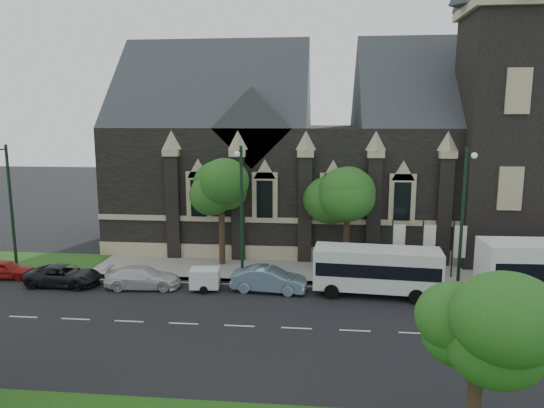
# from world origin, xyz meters

# --- Properties ---
(ground) EXTENTS (160.00, 160.00, 0.00)m
(ground) POSITION_xyz_m (0.00, 0.00, 0.00)
(ground) COLOR black
(ground) RESTS_ON ground
(sidewalk) EXTENTS (80.00, 5.00, 0.15)m
(sidewalk) POSITION_xyz_m (0.00, 9.50, 0.07)
(sidewalk) COLOR gray
(sidewalk) RESTS_ON ground
(museum) EXTENTS (40.00, 17.70, 29.90)m
(museum) POSITION_xyz_m (5.12, 18.78, 8.17)
(museum) COLOR black
(museum) RESTS_ON ground
(tree_park_east) EXTENTS (3.40, 3.40, 6.28)m
(tree_park_east) POSITION_xyz_m (6.18, -9.32, 4.62)
(tree_park_east) COLOR black
(tree_park_east) RESTS_ON ground
(tree_walk_right) EXTENTS (4.08, 4.08, 7.80)m
(tree_walk_right) POSITION_xyz_m (3.21, 10.71, 5.82)
(tree_walk_right) COLOR black
(tree_walk_right) RESTS_ON ground
(tree_walk_left) EXTENTS (3.91, 3.91, 7.64)m
(tree_walk_left) POSITION_xyz_m (-5.80, 10.70, 5.73)
(tree_walk_left) COLOR black
(tree_walk_left) RESTS_ON ground
(street_lamp_near) EXTENTS (0.36, 1.88, 9.00)m
(street_lamp_near) POSITION_xyz_m (10.00, 7.09, 5.11)
(street_lamp_near) COLOR black
(street_lamp_near) RESTS_ON ground
(street_lamp_mid) EXTENTS (0.36, 1.88, 9.00)m
(street_lamp_mid) POSITION_xyz_m (-4.00, 7.09, 5.11)
(street_lamp_mid) COLOR black
(street_lamp_mid) RESTS_ON ground
(street_lamp_far) EXTENTS (0.36, 1.88, 9.00)m
(street_lamp_far) POSITION_xyz_m (-20.00, 7.09, 5.11)
(street_lamp_far) COLOR black
(street_lamp_far) RESTS_ON ground
(banner_flag_left) EXTENTS (0.90, 0.10, 4.00)m
(banner_flag_left) POSITION_xyz_m (6.29, 9.00, 2.38)
(banner_flag_left) COLOR black
(banner_flag_left) RESTS_ON ground
(banner_flag_center) EXTENTS (0.90, 0.10, 4.00)m
(banner_flag_center) POSITION_xyz_m (8.29, 9.00, 2.38)
(banner_flag_center) COLOR black
(banner_flag_center) RESTS_ON ground
(banner_flag_right) EXTENTS (0.90, 0.10, 4.00)m
(banner_flag_right) POSITION_xyz_m (10.29, 9.00, 2.38)
(banner_flag_right) COLOR black
(banner_flag_right) RESTS_ON ground
(shuttle_bus) EXTENTS (7.76, 3.18, 2.93)m
(shuttle_bus) POSITION_xyz_m (4.64, 5.41, 1.69)
(shuttle_bus) COLOR silver
(shuttle_bus) RESTS_ON ground
(box_trailer) EXTENTS (2.67, 1.57, 1.40)m
(box_trailer) POSITION_xyz_m (-6.04, 5.18, 0.79)
(box_trailer) COLOR silver
(box_trailer) RESTS_ON ground
(sedan) EXTENTS (4.83, 2.08, 1.55)m
(sedan) POSITION_xyz_m (-2.02, 5.39, 0.77)
(sedan) COLOR #7895AE
(sedan) RESTS_ON ground
(car_far_red) EXTENTS (3.81, 1.82, 1.26)m
(car_far_red) POSITION_xyz_m (-20.13, 6.19, 0.63)
(car_far_red) COLOR maroon
(car_far_red) RESTS_ON ground
(car_far_white) EXTENTS (4.93, 2.32, 1.39)m
(car_far_white) POSITION_xyz_m (-10.11, 5.24, 0.69)
(car_far_white) COLOR silver
(car_far_white) RESTS_ON ground
(car_far_black) EXTENTS (4.80, 2.24, 1.33)m
(car_far_black) POSITION_xyz_m (-15.39, 5.20, 0.66)
(car_far_black) COLOR black
(car_far_black) RESTS_ON ground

